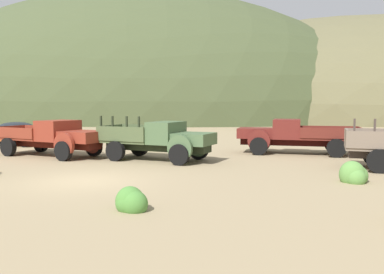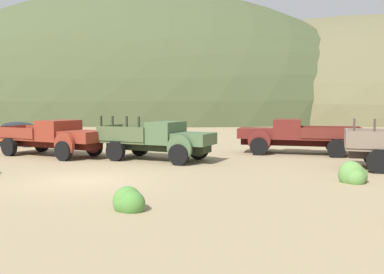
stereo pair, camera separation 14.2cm
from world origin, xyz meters
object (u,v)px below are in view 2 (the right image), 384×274
(truck_rust_red, at_px, (58,137))
(truck_weathered_green, at_px, (164,140))
(car_oxide_orange, at_px, (12,133))
(truck_oxblood, at_px, (289,136))

(truck_rust_red, distance_m, truck_weathered_green, 5.88)
(car_oxide_orange, relative_size, truck_rust_red, 0.69)
(truck_rust_red, height_order, truck_oxblood, same)
(car_oxide_orange, height_order, truck_weathered_green, truck_weathered_green)
(car_oxide_orange, bearing_deg, truck_weathered_green, 153.98)
(car_oxide_orange, relative_size, truck_weathered_green, 0.80)
(truck_rust_red, relative_size, truck_oxblood, 1.03)
(car_oxide_orange, relative_size, truck_oxblood, 0.72)
(truck_weathered_green, bearing_deg, truck_oxblood, 47.17)
(car_oxide_orange, bearing_deg, truck_oxblood, 173.86)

